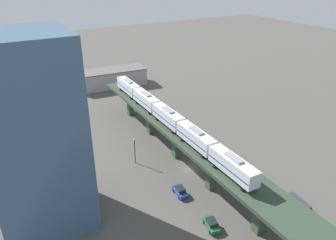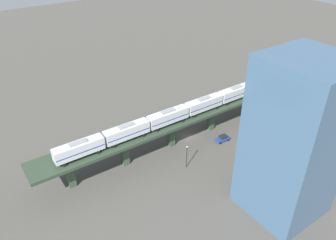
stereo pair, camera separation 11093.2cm
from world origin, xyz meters
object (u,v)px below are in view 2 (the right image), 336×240
(delivery_truck, at_px, (226,98))
(office_tower, at_px, (294,141))
(subway_train, at_px, (168,117))
(street_car_green, at_px, (249,126))
(street_lamp, at_px, (187,155))
(signal_hut, at_px, (279,72))
(street_car_red, at_px, (268,118))
(street_car_blue, at_px, (223,138))

(delivery_truck, relative_size, office_tower, 0.21)
(subway_train, height_order, delivery_truck, subway_train)
(street_car_green, xyz_separation_m, street_lamp, (-3.18, 27.54, 3.17))
(subway_train, height_order, street_lamp, subway_train)
(signal_hut, xyz_separation_m, street_lamp, (-12.41, 50.62, -6.19))
(subway_train, relative_size, street_car_green, 13.32)
(street_car_red, height_order, street_lamp, street_lamp)
(street_car_green, relative_size, street_lamp, 0.68)
(subway_train, bearing_deg, street_car_blue, -110.75)
(street_car_green, bearing_deg, delivery_truck, -19.33)
(street_car_red, xyz_separation_m, delivery_truck, (17.05, 2.86, 0.82))
(street_car_green, bearing_deg, subway_train, 77.54)
(signal_hut, xyz_separation_m, delivery_truck, (7.71, 17.14, -8.54))
(office_tower, bearing_deg, street_car_blue, -14.49)
(subway_train, relative_size, street_car_red, 13.29)
(subway_train, bearing_deg, street_lamp, 177.08)
(subway_train, xyz_separation_m, street_car_blue, (-5.95, -15.70, -10.10))
(street_car_blue, height_order, street_lamp, street_lamp)
(office_tower, bearing_deg, signal_hut, -49.45)
(street_car_blue, relative_size, delivery_truck, 0.61)
(street_car_red, distance_m, street_car_green, 8.80)
(subway_train, xyz_separation_m, street_car_green, (-5.98, -27.07, -10.10))
(street_car_red, bearing_deg, signal_hut, -56.80)
(street_car_red, height_order, office_tower, office_tower)
(street_car_red, xyz_separation_m, street_car_blue, (0.14, 20.17, 0.00))
(subway_train, xyz_separation_m, street_lamp, (-9.16, 0.47, -6.93))
(signal_hut, xyz_separation_m, street_car_blue, (-9.20, 34.45, -9.36))
(signal_hut, height_order, street_car_blue, signal_hut)
(signal_hut, bearing_deg, street_lamp, 103.78)
(signal_hut, bearing_deg, delivery_truck, 65.79)
(subway_train, relative_size, office_tower, 1.73)
(street_car_green, xyz_separation_m, office_tower, (-26.00, 18.10, 17.06))
(street_car_blue, bearing_deg, street_car_green, -90.16)
(signal_hut, distance_m, office_tower, 54.74)
(street_lamp, bearing_deg, subway_train, -2.92)
(subway_train, height_order, signal_hut, subway_train)
(street_car_green, relative_size, office_tower, 0.13)
(signal_hut, bearing_deg, subway_train, 93.71)
(signal_hut, relative_size, delivery_truck, 0.46)
(signal_hut, bearing_deg, street_car_blue, 104.96)
(street_car_green, bearing_deg, street_lamp, 96.58)
(subway_train, xyz_separation_m, office_tower, (-31.98, -8.97, 6.96))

